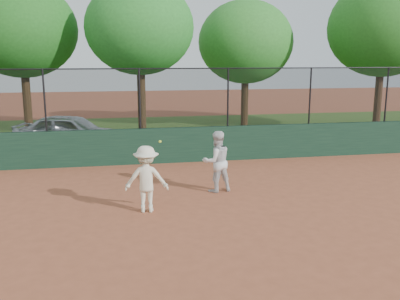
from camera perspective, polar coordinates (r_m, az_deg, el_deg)
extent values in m
plane|color=#9F5033|center=(9.59, -2.26, -9.89)|extent=(80.00, 80.00, 0.00)
cube|color=#1A3926|center=(15.16, -5.67, 0.54)|extent=(26.00, 0.20, 1.20)
cube|color=#2B4B17|center=(21.15, -7.13, 2.06)|extent=(36.00, 12.00, 0.01)
imported|color=silver|center=(17.67, -16.20, 2.13)|extent=(4.54, 2.84, 1.44)
imported|color=silver|center=(11.86, 2.13, -1.47)|extent=(0.91, 0.78, 1.64)
imported|color=silver|center=(10.38, -6.87, -3.71)|extent=(1.08, 0.71, 1.56)
sphere|color=#BEE232|center=(9.98, -5.14, 1.09)|extent=(0.06, 0.06, 0.06)
cube|color=black|center=(14.93, -5.80, 6.57)|extent=(26.00, 0.02, 2.00)
cylinder|color=black|center=(14.88, -5.88, 10.33)|extent=(26.00, 0.04, 0.04)
cylinder|color=black|center=(15.04, -19.28, 6.01)|extent=(0.06, 0.06, 2.00)
cylinder|color=black|center=(14.90, -7.73, 6.51)|extent=(0.06, 0.06, 2.00)
cylinder|color=black|center=(15.35, 3.60, 6.75)|extent=(0.06, 0.06, 2.00)
cylinder|color=black|center=(16.36, 13.90, 6.74)|extent=(0.06, 0.06, 2.00)
cylinder|color=black|center=(17.82, 22.77, 6.56)|extent=(0.06, 0.06, 2.00)
cylinder|color=#442D17|center=(21.32, -21.22, 5.31)|extent=(0.36, 0.36, 2.87)
ellipsoid|color=#1E5E1B|center=(21.25, -21.89, 14.09)|extent=(4.75, 4.32, 4.10)
cylinder|color=#452F18|center=(19.51, -7.46, 5.68)|extent=(0.36, 0.36, 3.00)
ellipsoid|color=#247225|center=(19.44, -7.73, 15.28)|extent=(4.56, 4.15, 3.94)
cylinder|color=#3F2915|center=(22.62, 5.72, 5.86)|extent=(0.36, 0.36, 2.47)
ellipsoid|color=#2A7024|center=(22.51, 5.88, 13.59)|extent=(4.68, 4.26, 4.04)
cylinder|color=#4A2D1A|center=(23.13, 21.79, 5.71)|extent=(0.36, 0.36, 2.86)
ellipsoid|color=#23641C|center=(23.08, 22.46, 14.25)|extent=(5.23, 4.76, 4.52)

